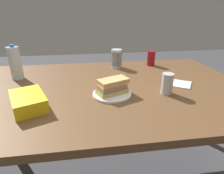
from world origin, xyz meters
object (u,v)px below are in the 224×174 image
Objects in this scene: sandwich at (112,86)px; soda_can_red at (151,58)px; paper_plate at (112,94)px; plastic_cup_stack at (117,58)px; chip_bag at (28,101)px; soda_can_silver at (167,84)px; dining_table at (100,97)px; water_bottle_tall at (15,63)px.

soda_can_red is at bearing 52.58° from sandwich.
plastic_cup_stack is (0.11, 0.52, 0.07)m from paper_plate.
sandwich reaches higher than paper_plate.
chip_bag is at bearing -143.78° from soda_can_red.
soda_can_silver reaches higher than sandwich.
dining_table is 8.44× the size of paper_plate.
soda_can_red is at bearing 80.44° from soda_can_silver.
soda_can_red is at bearing 3.36° from plastic_cup_stack.
chip_bag is 0.81m from plastic_cup_stack.
plastic_cup_stack is at bearing 114.67° from chip_bag.
dining_table is 0.63m from water_bottle_tall.
plastic_cup_stack is (0.17, 0.39, 0.15)m from dining_table.
paper_plate is at bearing 175.81° from soda_can_silver.
plastic_cup_stack is at bearing 12.73° from water_bottle_tall.
plastic_cup_stack is at bearing 110.70° from soda_can_silver.
chip_bag is at bearing -132.22° from plastic_cup_stack.
soda_can_red is 1.00× the size of soda_can_silver.
chip_bag is (-0.38, -0.21, 0.11)m from dining_table.
chip_bag is 0.76m from soda_can_silver.
soda_can_silver is at bearing -99.56° from soda_can_red.
paper_plate is at bearing -127.43° from soda_can_red.
chip_bag is at bearing -150.92° from dining_table.
sandwich is 0.53m from plastic_cup_stack.
dining_table is 0.16m from paper_plate.
plastic_cup_stack is at bearing -176.64° from soda_can_red.
paper_plate is 1.49× the size of plastic_cup_stack.
sandwich is (0.06, -0.12, 0.13)m from dining_table.
water_bottle_tall is 1.01m from soda_can_silver.
soda_can_silver is (-0.09, -0.56, 0.00)m from soda_can_red.
soda_can_silver reaches higher than dining_table.
paper_plate is (0.06, -0.13, 0.08)m from dining_table.
chip_bag is 0.48m from water_bottle_tall.
water_bottle_tall is (-0.56, 0.23, 0.18)m from dining_table.
water_bottle_tall is (-1.03, -0.18, 0.05)m from soda_can_red.
plastic_cup_stack is at bearing 66.61° from dining_table.
soda_can_red is at bearing 10.04° from water_bottle_tall.
sandwich is 0.71m from water_bottle_tall.
sandwich is at bearing -127.42° from soda_can_red.
soda_can_silver is (0.31, -0.03, 0.01)m from sandwich.
soda_can_red reaches higher than chip_bag.
paper_plate is 0.05m from sandwich.
sandwich is (0.00, 0.00, 0.05)m from paper_plate.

